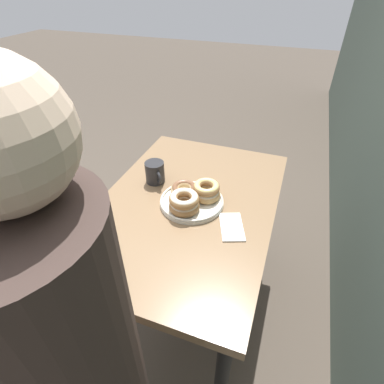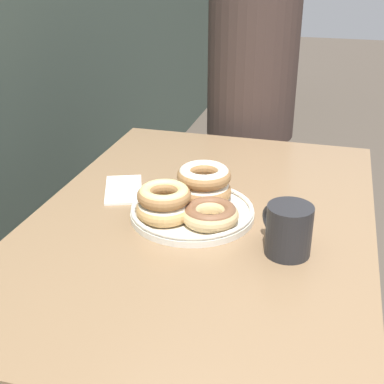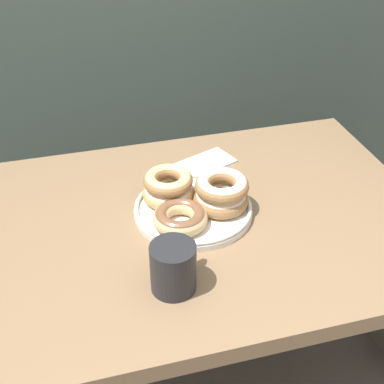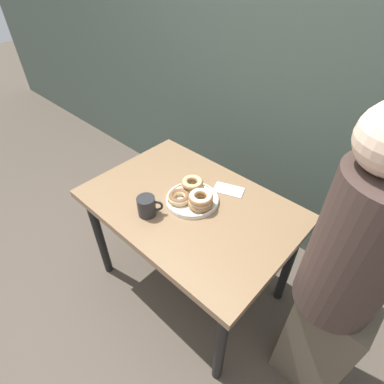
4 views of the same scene
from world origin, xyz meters
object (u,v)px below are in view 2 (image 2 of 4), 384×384
at_px(donut_plate, 191,200).
at_px(person_figure, 251,103).
at_px(dining_table, 201,250).
at_px(coffee_mug, 288,229).
at_px(napkin, 124,189).

xyz_separation_m(donut_plate, person_figure, (0.76, -0.00, 0.01)).
xyz_separation_m(dining_table, person_figure, (0.76, 0.02, 0.13)).
bearing_deg(dining_table, donut_plate, 87.14).
bearing_deg(dining_table, person_figure, 1.54).
relative_size(donut_plate, coffee_mug, 2.74).
height_order(dining_table, person_figure, person_figure).
xyz_separation_m(donut_plate, napkin, (0.08, 0.19, -0.04)).
height_order(person_figure, napkin, person_figure).
xyz_separation_m(donut_plate, coffee_mug, (-0.10, -0.22, 0.01)).
distance_m(coffee_mug, napkin, 0.45).
bearing_deg(donut_plate, coffee_mug, -114.23).
distance_m(person_figure, napkin, 0.70).
relative_size(dining_table, donut_plate, 3.72).
height_order(coffee_mug, person_figure, person_figure).
bearing_deg(coffee_mug, napkin, 66.26).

